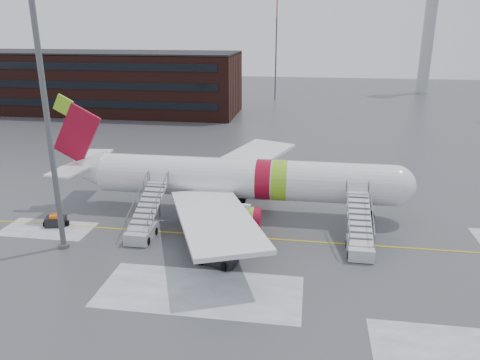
% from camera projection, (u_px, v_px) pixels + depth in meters
% --- Properties ---
extents(ground, '(260.00, 260.00, 0.00)m').
position_uv_depth(ground, '(294.00, 236.00, 40.76)').
color(ground, '#494C4F').
rests_on(ground, ground).
extents(airliner, '(35.03, 32.97, 11.18)m').
position_uv_depth(airliner, '(233.00, 179.00, 44.86)').
color(airliner, white).
rests_on(airliner, ground).
extents(airstair_fwd, '(2.05, 7.70, 3.48)m').
position_uv_depth(airstair_fwd, '(359.00, 238.00, 37.84)').
color(airstair_fwd, '#B9BCC1').
rests_on(airstair_fwd, ground).
extents(airstair_aft, '(2.05, 7.70, 3.48)m').
position_uv_depth(airstair_aft, '(144.00, 224.00, 40.45)').
color(airstair_aft, '#A7A9AE').
rests_on(airstair_aft, ground).
extents(pushback_tug, '(3.27, 2.85, 1.67)m').
position_uv_depth(pushback_tug, '(216.00, 254.00, 35.85)').
color(pushback_tug, black).
rests_on(pushback_tug, ground).
extents(baggage_tractor, '(2.33, 1.42, 1.16)m').
position_uv_depth(baggage_tractor, '(56.00, 221.00, 42.51)').
color(baggage_tractor, black).
rests_on(baggage_tractor, ground).
extents(light_mast_near, '(1.20, 1.20, 28.52)m').
position_uv_depth(light_mast_near, '(40.00, 66.00, 33.99)').
color(light_mast_near, '#595B60').
rests_on(light_mast_near, ground).
extents(terminal_building, '(62.00, 16.11, 12.30)m').
position_uv_depth(terminal_building, '(88.00, 82.00, 96.81)').
color(terminal_building, '#3F1E16').
rests_on(terminal_building, ground).
extents(control_tower, '(6.40, 6.40, 30.00)m').
position_uv_depth(control_tower, '(430.00, 19.00, 119.60)').
color(control_tower, '#B2B5BA').
rests_on(control_tower, ground).
extents(light_mast_far_n, '(1.20, 1.20, 24.25)m').
position_uv_depth(light_mast_far_n, '(276.00, 41.00, 110.66)').
color(light_mast_far_n, '#595B60').
rests_on(light_mast_far_n, ground).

